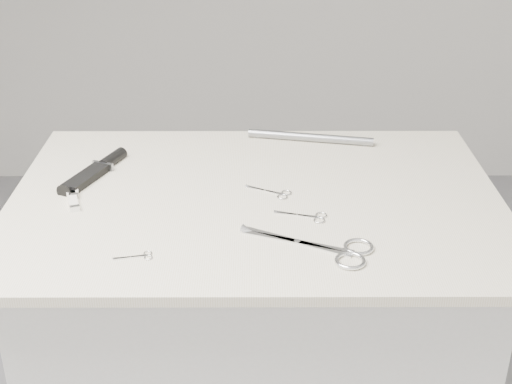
{
  "coord_description": "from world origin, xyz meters",
  "views": [
    {
      "loc": [
        -0.0,
        -1.29,
        1.59
      ],
      "look_at": [
        0.0,
        0.02,
        0.92
      ],
      "focal_mm": 50.0,
      "sensor_mm": 36.0,
      "label": 1
    }
  ],
  "objects_px": {
    "embroidery_scissors_a": "(309,216)",
    "metal_rail": "(310,137)",
    "large_shears": "(334,249)",
    "embroidery_scissors_b": "(275,193)",
    "sheathed_knife": "(98,169)",
    "pocket_knife_b": "(74,189)",
    "plinth": "(256,375)",
    "pocket_knife_a": "(73,200)",
    "tiny_scissors": "(139,256)"
  },
  "relations": [
    {
      "from": "plinth",
      "to": "metal_rail",
      "type": "distance_m",
      "value": 0.57
    },
    {
      "from": "embroidery_scissors_a",
      "to": "tiny_scissors",
      "type": "height_order",
      "value": "same"
    },
    {
      "from": "pocket_knife_a",
      "to": "metal_rail",
      "type": "xyz_separation_m",
      "value": [
        0.5,
        0.31,
        0.0
      ]
    },
    {
      "from": "embroidery_scissors_a",
      "to": "metal_rail",
      "type": "height_order",
      "value": "metal_rail"
    },
    {
      "from": "large_shears",
      "to": "embroidery_scissors_a",
      "type": "height_order",
      "value": "large_shears"
    },
    {
      "from": "embroidery_scissors_b",
      "to": "pocket_knife_b",
      "type": "bearing_deg",
      "value": -155.0
    },
    {
      "from": "pocket_knife_b",
      "to": "embroidery_scissors_a",
      "type": "bearing_deg",
      "value": -114.97
    },
    {
      "from": "plinth",
      "to": "sheathed_knife",
      "type": "bearing_deg",
      "value": 161.51
    },
    {
      "from": "large_shears",
      "to": "pocket_knife_b",
      "type": "distance_m",
      "value": 0.56
    },
    {
      "from": "plinth",
      "to": "embroidery_scissors_a",
      "type": "relative_size",
      "value": 8.8
    },
    {
      "from": "pocket_knife_a",
      "to": "plinth",
      "type": "bearing_deg",
      "value": -105.1
    },
    {
      "from": "embroidery_scissors_b",
      "to": "sheathed_knife",
      "type": "height_order",
      "value": "sheathed_knife"
    },
    {
      "from": "large_shears",
      "to": "embroidery_scissors_a",
      "type": "bearing_deg",
      "value": 129.76
    },
    {
      "from": "sheathed_knife",
      "to": "metal_rail",
      "type": "xyz_separation_m",
      "value": [
        0.47,
        0.17,
        0.0
      ]
    },
    {
      "from": "plinth",
      "to": "embroidery_scissors_a",
      "type": "xyz_separation_m",
      "value": [
        0.1,
        -0.09,
        0.47
      ]
    },
    {
      "from": "tiny_scissors",
      "to": "sheathed_knife",
      "type": "height_order",
      "value": "sheathed_knife"
    },
    {
      "from": "embroidery_scissors_a",
      "to": "pocket_knife_a",
      "type": "distance_m",
      "value": 0.47
    },
    {
      "from": "sheathed_knife",
      "to": "pocket_knife_b",
      "type": "xyz_separation_m",
      "value": [
        -0.03,
        -0.09,
        -0.0
      ]
    },
    {
      "from": "large_shears",
      "to": "metal_rail",
      "type": "xyz_separation_m",
      "value": [
        -0.01,
        0.5,
        0.01
      ]
    },
    {
      "from": "large_shears",
      "to": "embroidery_scissors_a",
      "type": "xyz_separation_m",
      "value": [
        -0.03,
        0.12,
        -0.0
      ]
    },
    {
      "from": "embroidery_scissors_a",
      "to": "tiny_scissors",
      "type": "xyz_separation_m",
      "value": [
        -0.31,
        -0.14,
        -0.0
      ]
    },
    {
      "from": "plinth",
      "to": "pocket_knife_b",
      "type": "height_order",
      "value": "pocket_knife_b"
    },
    {
      "from": "plinth",
      "to": "metal_rail",
      "type": "height_order",
      "value": "metal_rail"
    },
    {
      "from": "embroidery_scissors_a",
      "to": "embroidery_scissors_b",
      "type": "relative_size",
      "value": 1.07
    },
    {
      "from": "pocket_knife_b",
      "to": "embroidery_scissors_b",
      "type": "bearing_deg",
      "value": -103.4
    },
    {
      "from": "plinth",
      "to": "embroidery_scissors_a",
      "type": "height_order",
      "value": "embroidery_scissors_a"
    },
    {
      "from": "pocket_knife_a",
      "to": "pocket_knife_b",
      "type": "xyz_separation_m",
      "value": [
        -0.01,
        0.05,
        -0.0
      ]
    },
    {
      "from": "large_shears",
      "to": "embroidery_scissors_b",
      "type": "relative_size",
      "value": 2.49
    },
    {
      "from": "pocket_knife_b",
      "to": "large_shears",
      "type": "bearing_deg",
      "value": -126.44
    },
    {
      "from": "embroidery_scissors_a",
      "to": "embroidery_scissors_b",
      "type": "height_order",
      "value": "same"
    },
    {
      "from": "pocket_knife_b",
      "to": "metal_rail",
      "type": "distance_m",
      "value": 0.57
    },
    {
      "from": "embroidery_scissors_b",
      "to": "tiny_scissors",
      "type": "bearing_deg",
      "value": -108.6
    },
    {
      "from": "pocket_knife_b",
      "to": "metal_rail",
      "type": "relative_size",
      "value": 0.27
    },
    {
      "from": "tiny_scissors",
      "to": "pocket_knife_a",
      "type": "bearing_deg",
      "value": 116.88
    },
    {
      "from": "large_shears",
      "to": "pocket_knife_a",
      "type": "bearing_deg",
      "value": -176.11
    },
    {
      "from": "tiny_scissors",
      "to": "sheathed_knife",
      "type": "xyz_separation_m",
      "value": [
        -0.14,
        0.34,
        0.01
      ]
    },
    {
      "from": "large_shears",
      "to": "metal_rail",
      "type": "distance_m",
      "value": 0.5
    },
    {
      "from": "large_shears",
      "to": "embroidery_scissors_a",
      "type": "distance_m",
      "value": 0.13
    },
    {
      "from": "sheathed_knife",
      "to": "tiny_scissors",
      "type": "bearing_deg",
      "value": -135.33
    },
    {
      "from": "large_shears",
      "to": "tiny_scissors",
      "type": "bearing_deg",
      "value": -152.74
    },
    {
      "from": "sheathed_knife",
      "to": "pocket_knife_b",
      "type": "distance_m",
      "value": 0.1
    },
    {
      "from": "sheathed_knife",
      "to": "pocket_knife_b",
      "type": "relative_size",
      "value": 2.44
    },
    {
      "from": "plinth",
      "to": "pocket_knife_a",
      "type": "relative_size",
      "value": 10.4
    },
    {
      "from": "embroidery_scissors_a",
      "to": "sheathed_knife",
      "type": "bearing_deg",
      "value": 170.8
    },
    {
      "from": "plinth",
      "to": "embroidery_scissors_b",
      "type": "distance_m",
      "value": 0.47
    },
    {
      "from": "large_shears",
      "to": "embroidery_scissors_b",
      "type": "bearing_deg",
      "value": 137.73
    },
    {
      "from": "embroidery_scissors_a",
      "to": "sheathed_knife",
      "type": "xyz_separation_m",
      "value": [
        -0.44,
        0.2,
        0.01
      ]
    },
    {
      "from": "plinth",
      "to": "sheathed_knife",
      "type": "height_order",
      "value": "sheathed_knife"
    },
    {
      "from": "large_shears",
      "to": "tiny_scissors",
      "type": "height_order",
      "value": "large_shears"
    },
    {
      "from": "large_shears",
      "to": "embroidery_scissors_b",
      "type": "xyz_separation_m",
      "value": [
        -0.1,
        0.22,
        -0.0
      ]
    }
  ]
}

